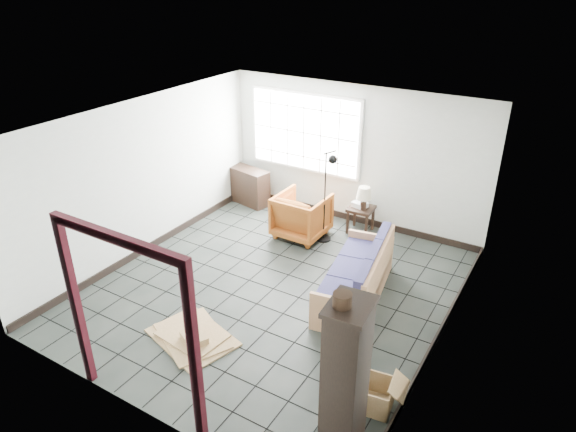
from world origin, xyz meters
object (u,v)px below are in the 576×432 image
Objects in this scene: futon_sofa at (359,279)px; armchair at (302,213)px; tall_shelf at (345,383)px; side_table at (361,212)px.

futon_sofa is 2.09m from armchair.
armchair is 0.48× the size of tall_shelf.
futon_sofa is at bearing 144.24° from armchair.
armchair is 4.66m from tall_shelf.
side_table is (0.85, 0.69, -0.04)m from armchair.
futon_sofa is 2.81m from tall_shelf.
armchair is at bearing 133.89° from futon_sofa.
futon_sofa reaches higher than side_table.
side_table is 4.87m from tall_shelf.
tall_shelf reaches higher than futon_sofa.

